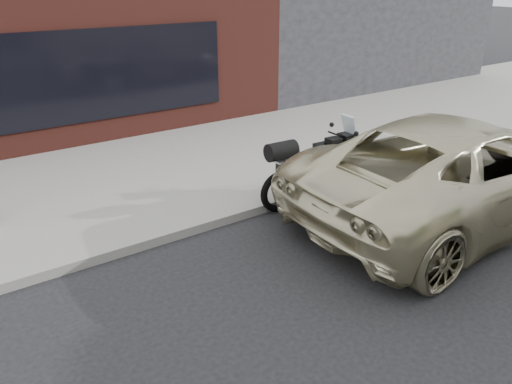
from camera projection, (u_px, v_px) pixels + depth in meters
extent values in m
plane|color=black|center=(421.00, 378.00, 5.06)|extent=(120.00, 120.00, 0.00)
cube|color=gray|center=(143.00, 169.00, 10.29)|extent=(44.00, 6.00, 0.15)
cube|color=black|center=(4.00, 85.00, 10.07)|extent=(10.00, 0.08, 2.00)
torus|color=black|center=(279.00, 192.00, 8.50)|extent=(0.74, 0.16, 0.73)
torus|color=black|center=(351.00, 173.00, 9.29)|extent=(0.74, 0.16, 0.73)
cube|color=#B7B7BC|center=(315.00, 177.00, 8.83)|extent=(0.62, 0.36, 0.41)
cube|color=black|center=(330.00, 151.00, 8.81)|extent=(0.56, 0.38, 0.28)
cube|color=black|center=(306.00, 158.00, 8.56)|extent=(0.61, 0.34, 0.13)
cube|color=black|center=(287.00, 167.00, 8.41)|extent=(0.34, 0.26, 0.15)
cube|color=black|center=(345.00, 140.00, 8.91)|extent=(0.21, 0.27, 0.24)
cube|color=silver|center=(349.00, 125.00, 8.84)|extent=(0.17, 0.33, 0.37)
cylinder|color=black|center=(342.00, 137.00, 8.85)|extent=(0.07, 0.76, 0.03)
cube|color=#B7B7BC|center=(281.00, 159.00, 8.28)|extent=(0.32, 0.34, 0.03)
cube|color=slate|center=(293.00, 179.00, 8.19)|extent=(0.47, 0.22, 0.44)
cylinder|color=black|center=(281.00, 151.00, 8.22)|extent=(0.54, 0.33, 0.31)
cylinder|color=#B7B7BC|center=(289.00, 183.00, 8.78)|extent=(0.61, 0.12, 0.21)
imported|color=beige|center=(459.00, 169.00, 8.15)|extent=(6.13, 2.90, 1.69)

